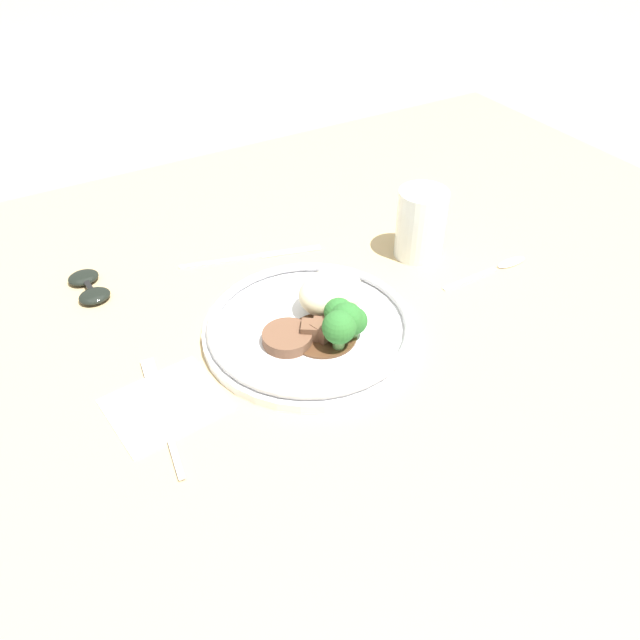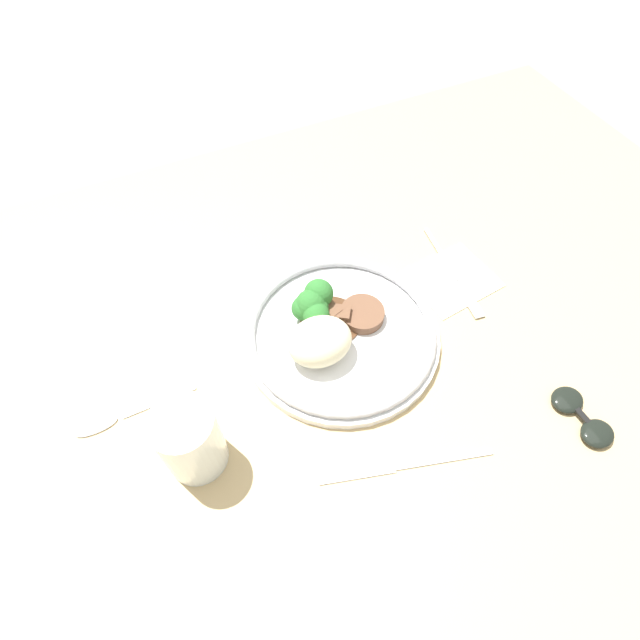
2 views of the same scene
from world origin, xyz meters
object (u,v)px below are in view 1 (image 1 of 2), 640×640
(plate, at_px, (316,322))
(fork, at_px, (159,402))
(knife, at_px, (257,256))
(juice_glass, at_px, (420,227))
(sunglasses, at_px, (89,286))
(spoon, at_px, (501,266))

(plate, distance_m, fork, 0.22)
(fork, distance_m, knife, 0.32)
(juice_glass, bearing_deg, sunglasses, 161.05)
(juice_glass, xyz_separation_m, knife, (-0.22, 0.12, -0.05))
(sunglasses, bearing_deg, plate, -49.33)
(knife, bearing_deg, fork, -120.74)
(plate, distance_m, juice_glass, 0.25)
(knife, height_order, sunglasses, sunglasses)
(plate, bearing_deg, juice_glass, 20.65)
(plate, relative_size, knife, 1.31)
(juice_glass, bearing_deg, fork, -167.02)
(fork, bearing_deg, spoon, -81.49)
(juice_glass, distance_m, sunglasses, 0.49)
(juice_glass, distance_m, knife, 0.25)
(plate, bearing_deg, knife, 87.06)
(plate, relative_size, spoon, 1.77)
(plate, xyz_separation_m, juice_glass, (0.23, 0.09, 0.03))
(sunglasses, bearing_deg, spoon, -27.50)
(spoon, bearing_deg, juice_glass, 132.21)
(spoon, distance_m, sunglasses, 0.61)
(knife, bearing_deg, spoon, -18.77)
(juice_glass, relative_size, spoon, 0.67)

